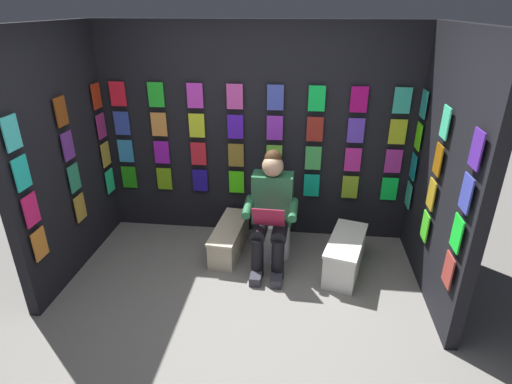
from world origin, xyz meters
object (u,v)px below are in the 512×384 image
Objects in this scene: person_reading at (271,211)px; comic_longbox_near at (230,238)px; comic_longbox_far at (345,255)px; toilet at (273,224)px.

comic_longbox_near is at bearing -17.69° from person_reading.
comic_longbox_far reaches higher than comic_longbox_near.
toilet is at bearing -167.12° from comic_longbox_near.
person_reading is at bearing 165.47° from comic_longbox_near.
toilet is 0.91× the size of comic_longbox_near.
toilet reaches higher than comic_longbox_far.
comic_longbox_far is (-0.75, 0.08, -0.41)m from person_reading.
person_reading is 1.44× the size of comic_longbox_far.
toilet is 0.82m from comic_longbox_far.
toilet reaches higher than comic_longbox_near.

